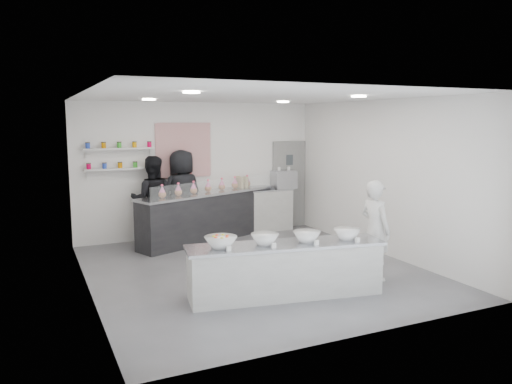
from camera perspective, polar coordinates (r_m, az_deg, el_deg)
floor at (r=8.85m, az=-0.24°, el=-8.89°), size 6.00×6.00×0.00m
ceiling at (r=8.47m, az=-0.25°, el=10.89°), size 6.00×6.00×0.00m
back_wall at (r=11.32m, az=-6.57°, el=2.55°), size 5.50×0.00×5.50m
left_wall at (r=7.82m, az=-18.91°, el=-0.35°), size 0.00×6.00×6.00m
right_wall at (r=9.99m, az=14.27°, el=1.60°), size 0.00×6.00×6.00m
back_door at (r=12.25m, az=3.78°, el=0.89°), size 0.88×0.04×2.10m
pattern_panel at (r=11.15m, az=-8.28°, el=4.75°), size 1.25×0.03×1.20m
jar_shelf_lower at (r=10.79m, az=-15.27°, el=2.57°), size 1.45×0.22×0.04m
jar_shelf_upper at (r=10.76m, az=-15.36°, el=4.80°), size 1.45×0.22×0.04m
preserve_jars at (r=10.75m, az=-15.31°, el=4.05°), size 1.45×0.10×0.56m
downlight_0 at (r=7.04m, az=-7.39°, el=11.22°), size 0.24×0.24×0.02m
downlight_1 at (r=8.32m, az=11.67°, el=10.64°), size 0.24×0.24×0.02m
downlight_2 at (r=9.55m, az=-12.16°, el=10.28°), size 0.24×0.24×0.02m
downlight_3 at (r=10.53m, az=3.12°, el=10.24°), size 0.24×0.24×0.02m
prep_counter at (r=7.50m, az=3.41°, el=-8.87°), size 3.02×1.16×0.80m
back_bar at (r=10.93m, az=-5.45°, el=-2.76°), size 3.43×1.84×1.06m
sneeze_guard at (r=10.60m, az=-4.44°, el=0.62°), size 3.16×1.25×0.29m
espresso_ledge at (r=11.83m, az=1.00°, el=-2.08°), size 1.33×0.42×0.99m
espresso_machine at (r=11.95m, az=3.21°, el=1.43°), size 0.55×0.38×0.42m
cup_stacks at (r=11.50m, az=-1.46°, el=0.94°), size 0.24×0.24×0.32m
prep_bowls at (r=7.37m, az=3.45°, el=-5.27°), size 2.41×0.90×0.16m
label_cards at (r=6.99m, az=6.11°, el=-6.45°), size 2.01×0.04×0.07m
cookie_bags at (r=10.83m, az=-5.50°, el=0.71°), size 2.43×1.07×0.27m
woman_prep at (r=8.40m, az=13.46°, el=-4.25°), size 0.46×0.64×1.65m
staff_left at (r=10.79m, az=-11.77°, el=-0.89°), size 1.06×0.91×1.87m
staff_right at (r=10.94m, az=-8.43°, el=-0.37°), size 1.09×0.85×1.98m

